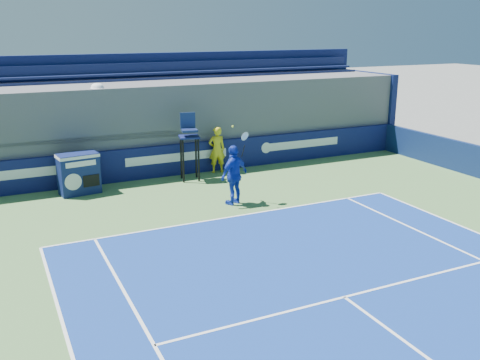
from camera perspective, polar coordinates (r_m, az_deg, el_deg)
name	(u,v)px	position (r m, az deg, el deg)	size (l,w,h in m)	color
ball_person	(217,150)	(20.63, -2.48, 3.25)	(0.66, 0.43, 1.80)	yellow
back_hoarding	(177,160)	(20.47, -6.75, 2.16)	(20.40, 0.21, 1.20)	#0D1248
match_clock	(79,173)	(18.78, -16.83, 0.76)	(1.40, 0.88, 1.40)	#0F1A4B
umpire_chair	(189,139)	(19.54, -5.45, 4.33)	(0.82, 0.82, 2.48)	black
tennis_player	(234,175)	(16.85, -0.62, 0.56)	(1.22, 0.88, 2.57)	#1530AD
stadium_seating	(159,120)	(22.14, -8.60, 6.40)	(21.00, 4.05, 4.40)	#4A4A4E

